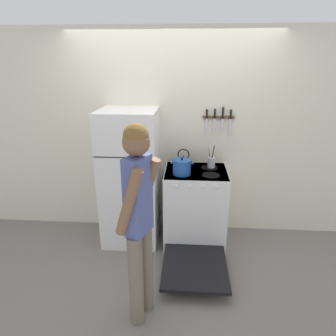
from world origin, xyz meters
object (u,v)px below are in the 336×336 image
refrigerator (130,178)px  tea_kettle (183,162)px  dutch_oven_pot (182,167)px  utensil_jar (211,162)px  stove_range (195,208)px  person (139,216)px

refrigerator → tea_kettle: bearing=11.1°
dutch_oven_pot → utensil_jar: size_ratio=0.93×
stove_range → dutch_oven_pot: 0.59m
dutch_oven_pot → refrigerator: bearing=168.2°
tea_kettle → refrigerator: bearing=-168.9°
dutch_oven_pot → person: (-0.31, -1.11, -0.03)m
refrigerator → person: 1.29m
stove_range → dutch_oven_pot: bearing=-151.9°
person → dutch_oven_pot: bearing=5.4°
stove_range → person: size_ratio=0.80×
refrigerator → stove_range: 0.87m
utensil_jar → person: (-0.66, -1.37, -0.01)m
tea_kettle → dutch_oven_pot: bearing=-92.9°
utensil_jar → person: bearing=-115.7°
stove_range → person: person is taller
tea_kettle → utensil_jar: size_ratio=0.85×
refrigerator → stove_range: bearing=-3.0°
stove_range → refrigerator: bearing=177.0°
stove_range → tea_kettle: tea_kettle is taller
person → refrigerator: bearing=35.2°
dutch_oven_pot → person: 1.15m
refrigerator → person: bearing=-75.9°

